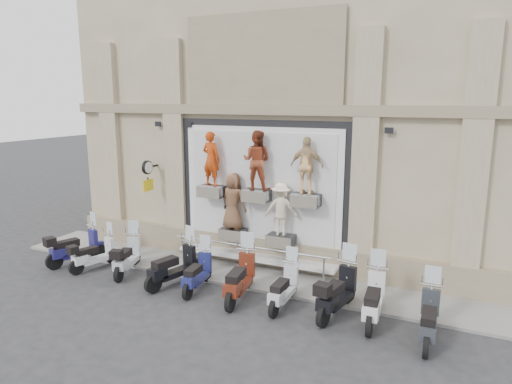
% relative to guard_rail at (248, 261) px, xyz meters
% --- Properties ---
extents(ground, '(90.00, 90.00, 0.00)m').
position_rel_guard_rail_xyz_m(ground, '(0.00, -2.00, -0.47)').
color(ground, '#2C2C2E').
rests_on(ground, ground).
extents(sidewalk, '(16.00, 2.20, 0.08)m').
position_rel_guard_rail_xyz_m(sidewalk, '(0.00, 0.10, -0.43)').
color(sidewalk, gray).
rests_on(sidewalk, ground).
extents(building, '(14.00, 8.60, 12.00)m').
position_rel_guard_rail_xyz_m(building, '(0.00, 5.00, 5.54)').
color(building, tan).
rests_on(building, ground).
extents(shop_vitrine, '(5.60, 0.83, 4.30)m').
position_rel_guard_rail_xyz_m(shop_vitrine, '(0.04, 0.75, 1.95)').
color(shop_vitrine, black).
rests_on(shop_vitrine, ground).
extents(guard_rail, '(5.06, 0.10, 0.93)m').
position_rel_guard_rail_xyz_m(guard_rail, '(0.00, 0.00, 0.00)').
color(guard_rail, '#9EA0A5').
rests_on(guard_rail, ground).
extents(clock_sign_bracket, '(0.10, 0.80, 1.02)m').
position_rel_guard_rail_xyz_m(clock_sign_bracket, '(-3.90, 0.47, 2.34)').
color(clock_sign_bracket, black).
rests_on(clock_sign_bracket, ground).
extents(scooter_a, '(1.20, 2.01, 1.57)m').
position_rel_guard_rail_xyz_m(scooter_a, '(-5.40, -1.40, 0.32)').
color(scooter_a, navy).
rests_on(scooter_a, ground).
extents(scooter_b, '(0.96, 1.78, 1.38)m').
position_rel_guard_rail_xyz_m(scooter_b, '(-4.52, -1.50, 0.23)').
color(scooter_b, silver).
rests_on(scooter_b, ground).
extents(scooter_c, '(1.07, 1.90, 1.48)m').
position_rel_guard_rail_xyz_m(scooter_c, '(-3.38, -1.36, 0.28)').
color(scooter_c, '#ABB2BA').
rests_on(scooter_c, ground).
extents(scooter_d, '(1.09, 2.04, 1.59)m').
position_rel_guard_rail_xyz_m(scooter_d, '(-1.60, -1.52, 0.33)').
color(scooter_d, black).
rests_on(scooter_d, ground).
extents(scooter_e, '(0.72, 1.78, 1.41)m').
position_rel_guard_rail_xyz_m(scooter_e, '(-0.81, -1.53, 0.24)').
color(scooter_e, navy).
rests_on(scooter_e, ground).
extents(scooter_f, '(0.86, 2.08, 1.64)m').
position_rel_guard_rail_xyz_m(scooter_f, '(0.50, -1.57, 0.36)').
color(scooter_f, '#5A1E0F').
rests_on(scooter_f, ground).
extents(scooter_g, '(0.51, 1.74, 1.42)m').
position_rel_guard_rail_xyz_m(scooter_g, '(1.71, -1.51, 0.24)').
color(scooter_g, silver).
rests_on(scooter_g, ground).
extents(scooter_h, '(0.92, 2.08, 1.64)m').
position_rel_guard_rail_xyz_m(scooter_h, '(3.04, -1.37, 0.35)').
color(scooter_h, black).
rests_on(scooter_h, ground).
extents(scooter_i, '(0.71, 1.99, 1.59)m').
position_rel_guard_rail_xyz_m(scooter_i, '(3.90, -1.37, 0.33)').
color(scooter_i, silver).
rests_on(scooter_i, ground).
extents(scooter_j, '(0.59, 1.88, 1.51)m').
position_rel_guard_rail_xyz_m(scooter_j, '(5.16, -1.78, 0.29)').
color(scooter_j, '#282C31').
rests_on(scooter_j, ground).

